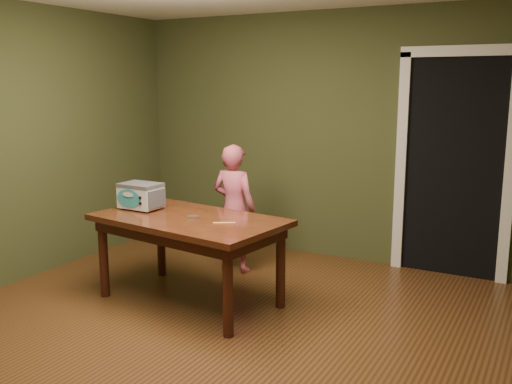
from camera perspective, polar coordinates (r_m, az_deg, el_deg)
floor at (r=4.30m, az=-6.09°, el=-14.88°), size 5.00×5.00×0.00m
room_shell at (r=3.87m, az=-6.60°, el=8.51°), size 4.52×5.02×2.61m
doorway at (r=6.07m, az=19.63°, el=2.62°), size 1.10×0.66×2.25m
dining_table at (r=4.86m, az=-6.71°, el=-3.65°), size 1.70×1.10×0.75m
toy_oven at (r=5.18m, az=-11.46°, el=-0.30°), size 0.38×0.27×0.23m
baking_pan at (r=4.78m, az=-6.30°, el=-2.49°), size 0.10×0.10×0.02m
spatula at (r=4.59m, az=-3.20°, el=-3.10°), size 0.17×0.11×0.01m
child at (r=5.65m, az=-2.19°, el=-1.64°), size 0.47×0.31×1.28m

